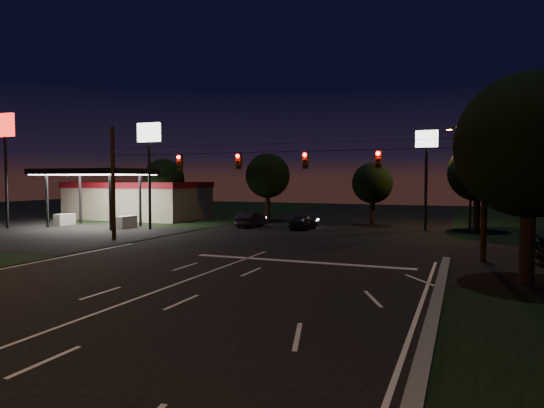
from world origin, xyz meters
The scene contains 18 objects.
ground centered at (0.00, 0.00, 0.00)m, with size 140.00×140.00×0.00m, color black.
cross_street_left centered at (-20.00, 16.00, 0.00)m, with size 20.00×16.00×0.02m, color black.
stop_bar centered at (3.00, 11.50, 0.01)m, with size 12.00×0.50×0.01m, color silver.
utility_pole_right centered at (12.00, 15.00, 0.00)m, with size 0.30×0.30×9.00m, color black.
utility_pole_left centered at (-12.00, 15.00, 0.00)m, with size 0.28×0.28×8.00m, color black.
signal_span centered at (0.00, 14.96, 5.50)m, with size 24.00×0.40×1.56m.
gas_station centered at (-21.86, 30.39, 2.38)m, with size 14.20×16.10×5.25m.
pole_sign_left_near centered at (-14.00, 22.00, 6.98)m, with size 2.20×0.30×9.10m.
pole_sign_left_far centered at (-26.00, 18.00, 7.61)m, with size 2.00×0.30×10.00m.
pole_sign_right centered at (8.00, 30.00, 6.24)m, with size 1.80×0.30×8.40m.
street_light_right_far centered at (11.24, 32.00, 5.24)m, with size 2.20×0.35×9.00m.
tree_right_near centered at (13.53, 10.17, 5.68)m, with size 6.00×6.00×8.76m.
tree_far_a centered at (-17.98, 30.12, 4.26)m, with size 4.20×4.20×6.42m.
tree_far_b centered at (-7.98, 34.13, 4.61)m, with size 4.60×4.60×6.98m.
tree_far_c centered at (3.02, 33.10, 3.90)m, with size 3.80×3.80×5.86m.
tree_far_d centered at (12.02, 31.13, 4.83)m, with size 4.80×4.80×7.30m.
car_oncoming_a centered at (-1.88, 27.17, 0.63)m, with size 1.49×3.71×1.26m, color black.
car_oncoming_b centered at (-6.89, 27.35, 0.67)m, with size 1.42×4.07×1.34m, color black.
Camera 1 is at (11.04, -12.55, 4.37)m, focal length 32.00 mm.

